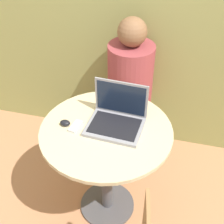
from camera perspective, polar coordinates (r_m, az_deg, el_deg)
The scene contains 6 objects.
ground_plane at distance 2.46m, azimuth -0.86°, elevation -16.64°, with size 12.00×12.00×0.00m, color tan.
round_table at distance 2.01m, azimuth -1.02°, elevation -7.05°, with size 0.81×0.81×0.77m.
laptop at distance 1.88m, azimuth 0.88°, elevation -1.01°, with size 0.35×0.28×0.25m.
cell_phone at distance 1.90m, azimuth -6.67°, elevation -2.60°, with size 0.06×0.11×0.02m.
computer_mouse at distance 1.92m, azimuth -8.58°, elevation -1.98°, with size 0.06×0.05×0.03m.
person_seated at distance 2.60m, azimuth 3.25°, elevation 2.83°, with size 0.40×0.56×1.21m.
Camera 1 is at (0.38, -1.34, 2.03)m, focal length 50.00 mm.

